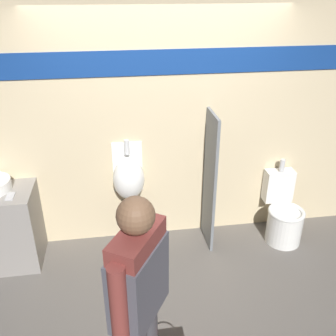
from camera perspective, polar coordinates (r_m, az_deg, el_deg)
name	(u,v)px	position (r m, az deg, el deg)	size (l,w,h in m)	color
ground_plane	(170,263)	(4.10, 0.36, -14.29)	(16.00, 16.00, 0.00)	#5B5651
display_wall	(162,123)	(3.92, -0.94, 6.88)	(4.59, 0.07, 2.70)	beige
cell_phone	(10,196)	(3.88, -22.90, -3.98)	(0.07, 0.14, 0.01)	#B7B7BC
divider_near_counter	(210,182)	(4.03, 6.37, -2.06)	(0.03, 0.44, 1.52)	slate
urinal_near_counter	(129,179)	(3.95, -6.01, -1.62)	(0.33, 0.30, 1.23)	silver
toilet	(283,216)	(4.48, 17.12, -6.94)	(0.41, 0.57, 0.91)	white
person_in_vest	(139,295)	(2.43, -4.38, -18.78)	(0.41, 0.51, 1.66)	#3D3D42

